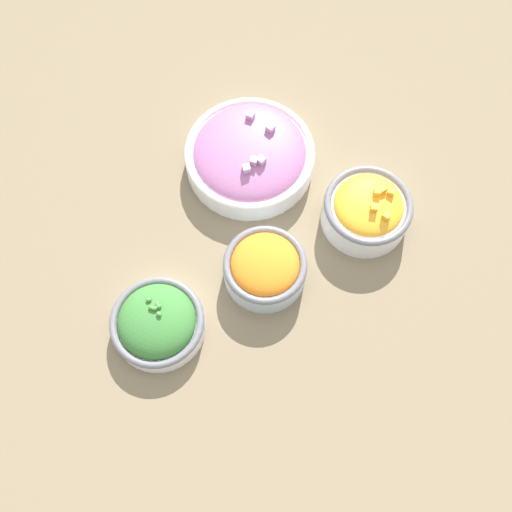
{
  "coord_description": "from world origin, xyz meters",
  "views": [
    {
      "loc": [
        -0.31,
        -0.15,
        0.87
      ],
      "look_at": [
        0.0,
        0.0,
        0.03
      ],
      "focal_mm": 40.0,
      "sensor_mm": 36.0,
      "label": 1
    }
  ],
  "objects_px": {
    "bowl_squash": "(367,210)",
    "bowl_carrots": "(265,267)",
    "bowl_broccoli": "(158,323)",
    "bowl_red_onion": "(250,155)"
  },
  "relations": [
    {
      "from": "bowl_carrots",
      "to": "bowl_squash",
      "type": "xyz_separation_m",
      "value": [
        0.16,
        -0.11,
        0.0
      ]
    },
    {
      "from": "bowl_carrots",
      "to": "bowl_broccoli",
      "type": "distance_m",
      "value": 0.19
    },
    {
      "from": "bowl_squash",
      "to": "bowl_broccoli",
      "type": "bearing_deg",
      "value": 145.75
    },
    {
      "from": "bowl_broccoli",
      "to": "bowl_squash",
      "type": "distance_m",
      "value": 0.38
    },
    {
      "from": "bowl_red_onion",
      "to": "bowl_squash",
      "type": "distance_m",
      "value": 0.22
    },
    {
      "from": "bowl_red_onion",
      "to": "bowl_squash",
      "type": "bearing_deg",
      "value": -92.98
    },
    {
      "from": "bowl_broccoli",
      "to": "bowl_red_onion",
      "type": "distance_m",
      "value": 0.33
    },
    {
      "from": "bowl_squash",
      "to": "bowl_carrots",
      "type": "bearing_deg",
      "value": 147.22
    },
    {
      "from": "bowl_broccoli",
      "to": "bowl_red_onion",
      "type": "height_order",
      "value": "bowl_red_onion"
    },
    {
      "from": "bowl_carrots",
      "to": "bowl_red_onion",
      "type": "height_order",
      "value": "bowl_red_onion"
    }
  ]
}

